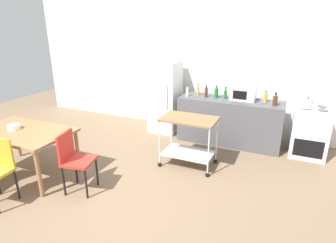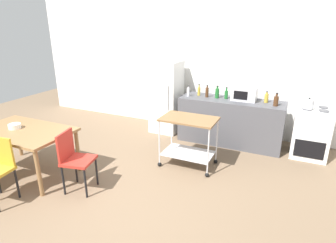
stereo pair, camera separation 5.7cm
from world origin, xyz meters
TOP-DOWN VIEW (x-y plane):
  - ground_plane at (0.00, 0.00)m, footprint 12.00×12.00m
  - back_wall at (0.00, 3.20)m, footprint 8.40×0.12m
  - kitchen_counter at (0.90, 2.60)m, footprint 2.00×0.64m
  - dining_table at (-1.76, 0.04)m, footprint 1.50×0.90m
  - chair_red at (-0.73, -0.00)m, footprint 0.48×0.48m
  - stove_oven at (2.35, 2.62)m, footprint 0.60×0.61m
  - refrigerator at (-0.55, 2.70)m, footprint 0.60×0.63m
  - kitchen_cart at (0.48, 1.36)m, footprint 0.91×0.57m
  - bottle_olive_oil at (0.03, 2.51)m, footprint 0.06×0.06m
  - bottle_sparkling_water at (0.21, 2.65)m, footprint 0.06×0.06m
  - bottle_wine at (0.40, 2.60)m, footprint 0.06×0.06m
  - bottle_sesame_oil at (0.60, 2.61)m, footprint 0.08×0.08m
  - bottle_soda at (0.77, 2.64)m, footprint 0.07×0.07m
  - microwave at (1.11, 2.68)m, footprint 0.46×0.35m
  - bottle_soy_sauce at (1.52, 2.67)m, footprint 0.07×0.07m
  - bottle_vinegar at (1.70, 2.51)m, footprint 0.08×0.08m
  - fruit_bowl at (-1.93, 0.03)m, footprint 0.18×0.18m
  - kettle at (2.23, 2.52)m, footprint 0.24×0.17m

SIDE VIEW (x-z plane):
  - ground_plane at x=0.00m, z-range 0.00..0.00m
  - kitchen_counter at x=0.90m, z-range 0.00..0.90m
  - stove_oven at x=2.35m, z-range -0.01..0.91m
  - chair_red at x=-0.73m, z-range 0.07..0.96m
  - kitchen_cart at x=0.48m, z-range 0.15..1.00m
  - dining_table at x=-1.76m, z-range 0.30..1.05m
  - refrigerator at x=-0.55m, z-range 0.00..1.55m
  - fruit_bowl at x=-1.93m, z-range 0.75..0.82m
  - bottle_soy_sauce at x=1.52m, z-range 0.88..1.09m
  - bottle_soda at x=0.77m, z-range 0.87..1.10m
  - bottle_olive_oil at x=0.03m, z-range 0.88..1.10m
  - bottle_sparkling_water at x=0.21m, z-range 0.87..1.11m
  - bottle_vinegar at x=1.70m, z-range 0.88..1.12m
  - bottle_sesame_oil at x=0.60m, z-range 0.88..1.12m
  - kettle at x=2.23m, z-range 0.91..1.10m
  - bottle_wine at x=0.40m, z-range 0.88..1.12m
  - microwave at x=1.11m, z-range 0.90..1.16m
  - back_wall at x=0.00m, z-range 0.00..2.90m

